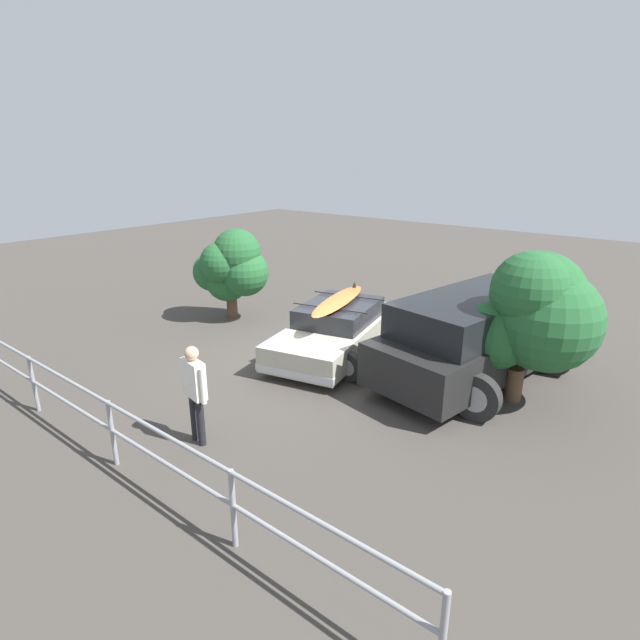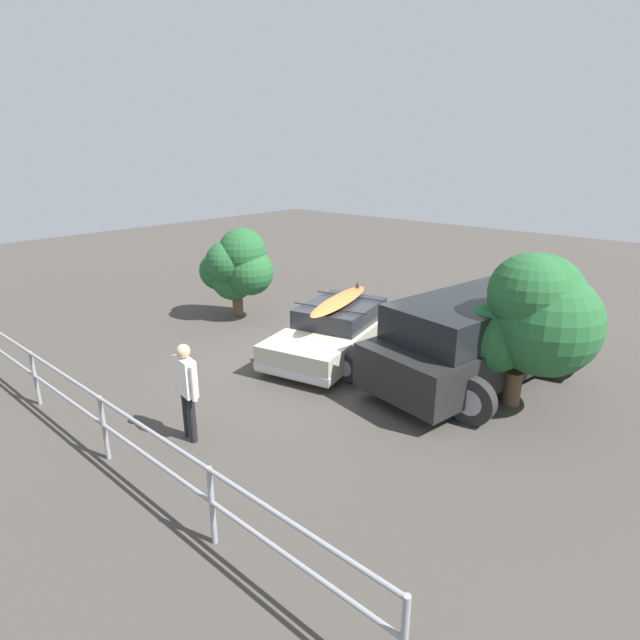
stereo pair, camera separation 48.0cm
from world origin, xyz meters
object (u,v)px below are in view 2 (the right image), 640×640
at_px(sedan_car, 338,329).
at_px(person_bystander, 186,383).
at_px(bush_near_left, 238,267).
at_px(bush_near_right, 534,317).
at_px(suv_car, 476,338).

relative_size(sedan_car, person_bystander, 2.70).
distance_m(person_bystander, bush_near_left, 6.24).
distance_m(bush_near_left, bush_near_right, 7.87).
height_order(sedan_car, suv_car, suv_car).
bearing_deg(suv_car, bush_near_left, 4.23).
xyz_separation_m(sedan_car, person_bystander, (-0.57, 4.49, 0.43)).
relative_size(suv_car, bush_near_left, 2.02).
xyz_separation_m(person_bystander, bush_near_right, (-3.68, -4.66, 0.75)).
bearing_deg(sedan_car, bush_near_right, -177.84).
height_order(sedan_car, bush_near_left, bush_near_left).
height_order(person_bystander, bush_near_left, bush_near_left).
bearing_deg(sedan_car, person_bystander, 97.27).
relative_size(sedan_car, bush_near_right, 1.56).
height_order(bush_near_left, bush_near_right, bush_near_right).
relative_size(person_bystander, bush_near_left, 0.65).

